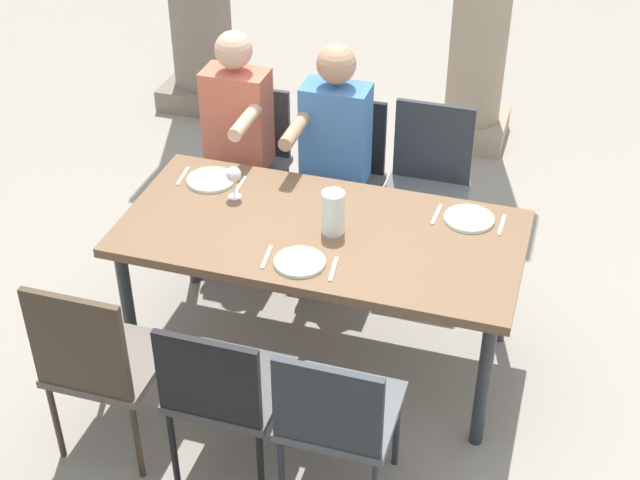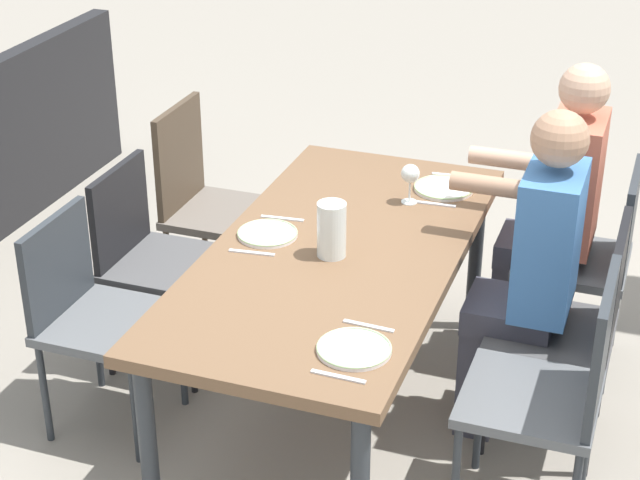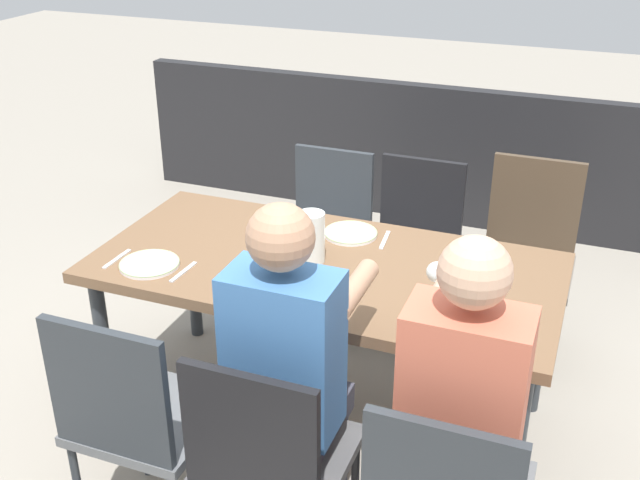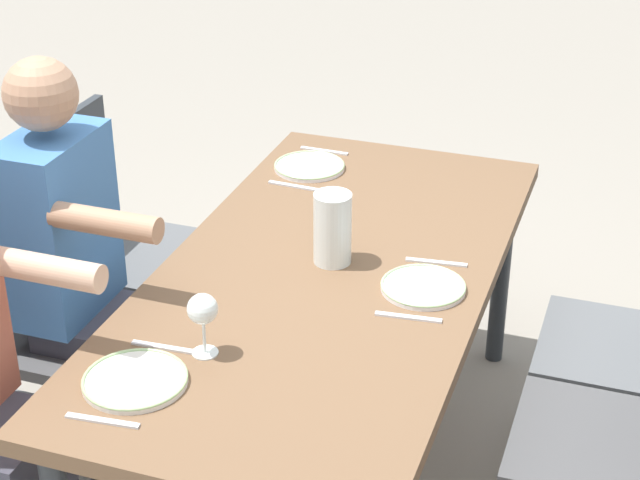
# 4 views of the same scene
# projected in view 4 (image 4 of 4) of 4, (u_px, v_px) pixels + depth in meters

# --- Properties ---
(dining_table) EXTENTS (1.82, 0.88, 0.74)m
(dining_table) POSITION_uv_depth(u_px,v_px,m) (326.00, 292.00, 2.89)
(dining_table) COLOR brown
(dining_table) RESTS_ON ground
(chair_mid_north) EXTENTS (0.44, 0.44, 0.91)m
(chair_mid_north) POSITION_uv_depth(u_px,v_px,m) (33.00, 309.00, 3.08)
(chair_mid_north) COLOR #4F4F50
(chair_mid_north) RESTS_ON ground
(chair_mid_south) EXTENTS (0.44, 0.44, 0.86)m
(chair_mid_south) POSITION_uv_depth(u_px,v_px,m) (633.00, 436.00, 2.60)
(chair_mid_south) COLOR #4F4F50
(chair_mid_south) RESTS_ON ground
(chair_east_north) EXTENTS (0.44, 0.44, 0.94)m
(chair_east_north) POSITION_uv_depth(u_px,v_px,m) (110.00, 233.00, 3.47)
(chair_east_north) COLOR #5B5E61
(chair_east_north) RESTS_ON ground
(diner_woman_green) EXTENTS (0.34, 0.49, 1.31)m
(diner_woman_green) POSITION_uv_depth(u_px,v_px,m) (82.00, 269.00, 2.95)
(diner_woman_green) COLOR #3F3F4C
(diner_woman_green) RESTS_ON ground
(plate_0) EXTENTS (0.24, 0.24, 0.02)m
(plate_0) POSITION_uv_depth(u_px,v_px,m) (135.00, 380.00, 2.39)
(plate_0) COLOR white
(plate_0) RESTS_ON dining_table
(wine_glass_0) EXTENTS (0.07, 0.07, 0.16)m
(wine_glass_0) POSITION_uv_depth(u_px,v_px,m) (203.00, 311.00, 2.45)
(wine_glass_0) COLOR white
(wine_glass_0) RESTS_ON dining_table
(fork_0) EXTENTS (0.03, 0.17, 0.01)m
(fork_0) POSITION_uv_depth(u_px,v_px,m) (102.00, 421.00, 2.27)
(fork_0) COLOR silver
(fork_0) RESTS_ON dining_table
(spoon_0) EXTENTS (0.03, 0.17, 0.01)m
(spoon_0) POSITION_uv_depth(u_px,v_px,m) (165.00, 347.00, 2.52)
(spoon_0) COLOR silver
(spoon_0) RESTS_ON dining_table
(plate_1) EXTENTS (0.23, 0.23, 0.02)m
(plate_1) POSITION_uv_depth(u_px,v_px,m) (423.00, 287.00, 2.77)
(plate_1) COLOR white
(plate_1) RESTS_ON dining_table
(fork_1) EXTENTS (0.03, 0.17, 0.01)m
(fork_1) POSITION_uv_depth(u_px,v_px,m) (408.00, 317.00, 2.64)
(fork_1) COLOR silver
(fork_1) RESTS_ON dining_table
(spoon_1) EXTENTS (0.04, 0.17, 0.01)m
(spoon_1) POSITION_uv_depth(u_px,v_px,m) (436.00, 262.00, 2.89)
(spoon_1) COLOR silver
(spoon_1) RESTS_ON dining_table
(plate_2) EXTENTS (0.23, 0.23, 0.02)m
(plate_2) POSITION_uv_depth(u_px,v_px,m) (309.00, 166.00, 3.46)
(plate_2) COLOR white
(plate_2) RESTS_ON dining_table
(fork_2) EXTENTS (0.02, 0.17, 0.01)m
(fork_2) POSITION_uv_depth(u_px,v_px,m) (294.00, 186.00, 3.33)
(fork_2) COLOR silver
(fork_2) RESTS_ON dining_table
(spoon_2) EXTENTS (0.02, 0.17, 0.01)m
(spoon_2) POSITION_uv_depth(u_px,v_px,m) (324.00, 151.00, 3.58)
(spoon_2) COLOR silver
(spoon_2) RESTS_ON dining_table
(water_pitcher) EXTENTS (0.10, 0.10, 0.20)m
(water_pitcher) POSITION_uv_depth(u_px,v_px,m) (332.00, 232.00, 2.86)
(water_pitcher) COLOR white
(water_pitcher) RESTS_ON dining_table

